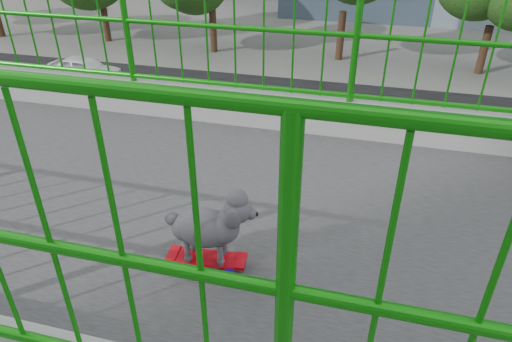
{
  "coord_description": "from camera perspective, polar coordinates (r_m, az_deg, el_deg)",
  "views": [
    {
      "loc": [
        2.32,
        6.16,
        8.8
      ],
      "look_at": [
        -0.41,
        5.44,
        7.1
      ],
      "focal_mm": 32.44,
      "sensor_mm": 36.0,
      "label": 1
    }
  ],
  "objects": [
    {
      "name": "car_3",
      "position": [
        19.92,
        22.01,
        4.47
      ],
      "size": [
        1.83,
        4.5,
        1.31
      ],
      "primitive_type": "imported",
      "rotation": [
        0.0,
        0.0,
        3.14
      ],
      "color": "#C30907",
      "rests_on": "ground"
    },
    {
      "name": "car_1",
      "position": [
        15.03,
        -8.78,
        -1.65
      ],
      "size": [
        1.66,
        4.76,
        1.57
      ],
      "primitive_type": "imported",
      "color": "#A7A7AC",
      "rests_on": "ground"
    },
    {
      "name": "road",
      "position": [
        18.71,
        -6.41,
        2.75
      ],
      "size": [
        18.0,
        90.0,
        0.02
      ],
      "primitive_type": "cube",
      "color": "black",
      "rests_on": "ground"
    },
    {
      "name": "car_4",
      "position": [
        27.19,
        -20.32,
        11.71
      ],
      "size": [
        1.59,
        3.96,
        1.35
      ],
      "primitive_type": "imported",
      "rotation": [
        0.0,
        0.0,
        3.14
      ],
      "color": "white",
      "rests_on": "ground"
    },
    {
      "name": "poodle",
      "position": [
        2.49,
        -5.79,
        -6.67
      ],
      "size": [
        0.24,
        0.51,
        0.42
      ],
      "rotation": [
        0.0,
        0.0,
        0.1
      ],
      "color": "#2A272C",
      "rests_on": "skateboard"
    },
    {
      "name": "car_6",
      "position": [
        14.25,
        3.58,
        -3.8
      ],
      "size": [
        2.27,
        4.93,
        1.37
      ],
      "primitive_type": "imported",
      "color": "white",
      "rests_on": "ground"
    },
    {
      "name": "skateboard",
      "position": [
        2.65,
        -6.09,
        -10.72
      ],
      "size": [
        0.17,
        0.45,
        0.06
      ],
      "rotation": [
        0.0,
        0.0,
        0.1
      ],
      "color": "red",
      "rests_on": "footbridge"
    },
    {
      "name": "car_2",
      "position": [
        17.01,
        21.38,
        0.14
      ],
      "size": [
        2.26,
        4.9,
        1.36
      ],
      "primitive_type": "imported",
      "rotation": [
        0.0,
        0.0,
        3.14
      ],
      "color": "black",
      "rests_on": "ground"
    },
    {
      "name": "car_5",
      "position": [
        12.05,
        -4.65,
        -11.49
      ],
      "size": [
        1.44,
        4.14,
        1.36
      ],
      "primitive_type": "imported",
      "color": "#C30907",
      "rests_on": "ground"
    },
    {
      "name": "car_0",
      "position": [
        11.65,
        4.17,
        -12.8
      ],
      "size": [
        1.77,
        4.41,
        1.5
      ],
      "primitive_type": "imported",
      "color": "#A7A7AC",
      "rests_on": "ground"
    }
  ]
}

